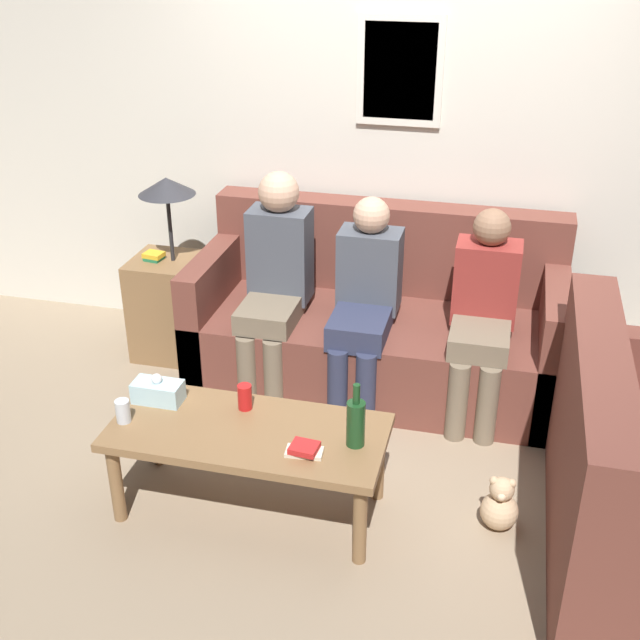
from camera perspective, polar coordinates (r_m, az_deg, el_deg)
ground_plane at (r=4.38m, az=2.69°, el=-7.54°), size 16.00×16.00×0.00m
wall_back at (r=4.78m, az=5.56°, el=12.59°), size 9.00×0.08×2.60m
couch_main at (r=4.68m, az=4.13°, el=-0.44°), size 2.08×0.92×0.98m
coffee_table at (r=3.63m, az=-5.14°, el=-8.46°), size 1.24×0.56×0.44m
side_table_with_lamp at (r=4.99m, az=-10.67°, el=1.70°), size 0.42×0.41×1.14m
wine_bottle at (r=3.43m, az=2.56°, el=-7.27°), size 0.08×0.08×0.30m
drinking_glass at (r=3.71m, az=-13.84°, el=-6.31°), size 0.07×0.07×0.11m
book_stack at (r=3.42m, az=-1.13°, el=-9.20°), size 0.16×0.11×0.04m
soda_can at (r=3.70m, az=-5.37°, el=-5.47°), size 0.07×0.07×0.12m
tissue_box at (r=3.82m, az=-11.45°, el=-4.98°), size 0.23×0.12×0.15m
person_left at (r=4.48m, az=-3.21°, el=3.21°), size 0.34×0.60×1.24m
person_middle at (r=4.37m, az=3.21°, el=1.73°), size 0.34×0.61×1.14m
person_right at (r=4.31m, az=11.52°, el=0.78°), size 0.34×0.59×1.13m
teddy_bear at (r=3.77m, az=12.67°, el=-12.77°), size 0.17×0.17×0.27m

